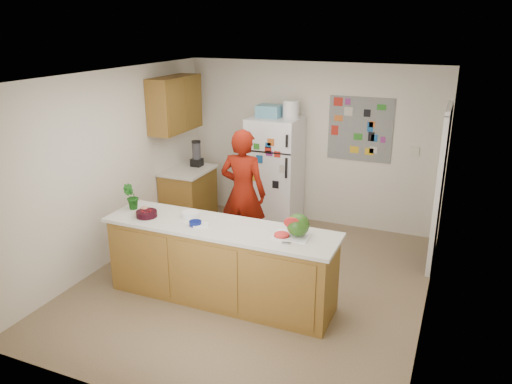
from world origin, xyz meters
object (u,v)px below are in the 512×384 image
at_px(refrigerator, 275,172).
at_px(watermelon, 298,225).
at_px(person, 243,193).
at_px(cherry_bowl, 147,214).

xyz_separation_m(refrigerator, watermelon, (1.14, -2.33, 0.20)).
bearing_deg(refrigerator, person, -90.92).
height_order(refrigerator, person, person).
bearing_deg(watermelon, person, 134.61).
distance_m(person, watermelon, 1.66).
bearing_deg(cherry_bowl, refrigerator, 75.41).
distance_m(refrigerator, person, 1.15).
relative_size(refrigerator, cherry_bowl, 7.11).
xyz_separation_m(refrigerator, person, (-0.02, -1.15, 0.02)).
height_order(refrigerator, watermelon, refrigerator).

